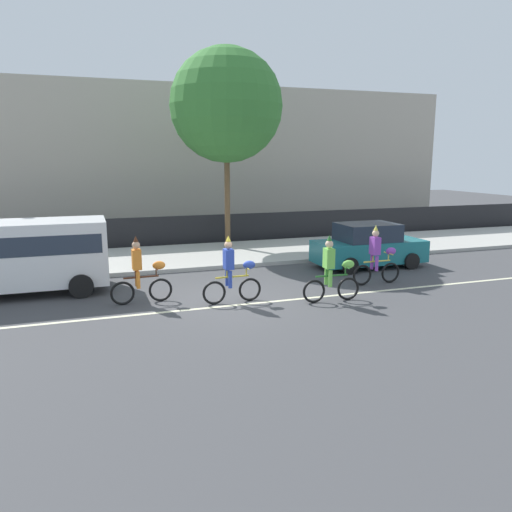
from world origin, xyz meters
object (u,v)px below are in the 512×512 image
parade_cyclist_purple (378,258)px  pedestrian_onlooker (8,249)px  parade_cyclist_lime (332,273)px  parked_car_teal (368,246)px  parade_cyclist_orange (142,274)px  parked_van_white (21,252)px  parade_cyclist_cobalt (233,274)px

parade_cyclist_purple → pedestrian_onlooker: size_ratio=1.19×
parade_cyclist_lime → parked_car_teal: bearing=47.1°
parade_cyclist_lime → parked_car_teal: size_ratio=0.47×
parade_cyclist_lime → parade_cyclist_purple: (2.32, 1.33, 0.00)m
parade_cyclist_lime → parade_cyclist_orange: bearing=162.7°
parade_cyclist_orange → parade_cyclist_lime: 5.33m
parade_cyclist_lime → parked_van_white: (-8.34, 3.72, 0.44)m
parade_cyclist_orange → parade_cyclist_purple: (7.41, -0.25, 0.00)m
parade_cyclist_orange → parade_cyclist_cobalt: bearing=-18.0°
parade_cyclist_cobalt → parade_cyclist_purple: 5.03m
parked_car_teal → pedestrian_onlooker: 12.64m
parade_cyclist_cobalt → parked_van_white: 6.38m
parade_cyclist_orange → parked_van_white: (-3.24, 2.14, 0.44)m
parade_cyclist_cobalt → pedestrian_onlooker: 8.20m
parade_cyclist_cobalt → parked_van_white: parked_van_white is taller
parade_cyclist_purple → parked_van_white: size_ratio=0.38×
parade_cyclist_orange → pedestrian_onlooker: size_ratio=1.19×
parade_cyclist_cobalt → parade_cyclist_purple: same height
parade_cyclist_orange → parade_cyclist_cobalt: size_ratio=1.00×
parade_cyclist_orange → parked_car_teal: 8.78m
parade_cyclist_cobalt → parade_cyclist_purple: size_ratio=1.00×
parade_cyclist_cobalt → pedestrian_onlooker: bearing=140.3°
parade_cyclist_purple → parked_van_white: 10.92m
parade_cyclist_lime → parked_van_white: size_ratio=0.38×
parade_cyclist_purple → pedestrian_onlooker: parade_cyclist_purple is taller
parade_cyclist_lime → pedestrian_onlooker: bearing=146.1°
parade_cyclist_orange → parade_cyclist_lime: bearing=-17.3°
parade_cyclist_lime → parked_car_teal: parade_cyclist_lime is taller
parked_car_teal → parade_cyclist_lime: bearing=-132.9°
parade_cyclist_cobalt → parked_car_teal: (6.11, 2.89, -0.06)m
parked_car_teal → parade_cyclist_purple: bearing=-115.2°
parade_cyclist_lime → parade_cyclist_purple: 2.67m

